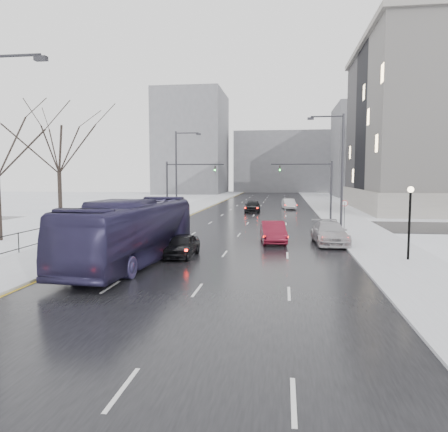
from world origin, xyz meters
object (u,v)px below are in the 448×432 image
at_px(tree_park_e, 61,226).
at_px(sedan_right_near, 273,232).
at_px(sedan_center_near, 182,245).
at_px(no_uturn_sign, 345,206).
at_px(tree_park_d, 0,242).
at_px(streetlight_r_mid, 339,169).
at_px(streetlight_l_far, 178,170).
at_px(mast_signal_right, 320,185).
at_px(mast_signal_left, 177,185).
at_px(sedan_right_far, 330,233).
at_px(sedan_right_distant, 289,204).
at_px(bus, 132,232).
at_px(lamppost_r_mid, 410,212).
at_px(sedan_center_far, 253,206).

bearing_deg(tree_park_e, sedan_right_near, -20.28).
bearing_deg(sedan_center_near, tree_park_e, 139.69).
bearing_deg(no_uturn_sign, sedan_right_near, -128.58).
xyz_separation_m(tree_park_d, streetlight_r_mid, (25.97, 6.00, 5.62)).
xyz_separation_m(streetlight_l_far, sedan_center_near, (5.65, -22.27, -4.87)).
distance_m(no_uturn_sign, sedan_center_near, 18.53).
height_order(mast_signal_right, sedan_center_near, mast_signal_right).
height_order(mast_signal_right, mast_signal_left, same).
relative_size(sedan_right_far, sedan_right_distant, 1.20).
bearing_deg(no_uturn_sign, bus, -129.76).
bearing_deg(sedan_right_far, lamppost_r_mid, -60.96).
relative_size(streetlight_r_mid, sedan_right_distant, 2.13).
relative_size(streetlight_r_mid, mast_signal_left, 1.54).
distance_m(mast_signal_left, sedan_right_near, 16.00).
height_order(mast_signal_left, sedan_center_far, mast_signal_left).
distance_m(streetlight_l_far, sedan_right_far, 22.58).
relative_size(tree_park_d, sedan_right_near, 2.56).
xyz_separation_m(no_uturn_sign, sedan_right_near, (-6.24, -7.82, -1.46)).
bearing_deg(streetlight_l_far, sedan_right_distant, 53.28).
relative_size(lamppost_r_mid, sedan_right_far, 0.76).
relative_size(streetlight_l_far, sedan_right_near, 2.05).
distance_m(lamppost_r_mid, mast_signal_left, 25.71).
xyz_separation_m(tree_park_d, streetlight_l_far, (9.63, 18.00, 5.62)).
height_order(streetlight_l_far, sedan_center_far, streetlight_l_far).
bearing_deg(mast_signal_right, tree_park_d, -150.88).
distance_m(streetlight_r_mid, mast_signal_left, 17.50).
relative_size(sedan_center_near, sedan_center_far, 0.83).
distance_m(lamppost_r_mid, mast_signal_right, 18.41).
height_order(bus, sedan_center_far, bus).
bearing_deg(mast_signal_left, sedan_center_near, -75.26).
bearing_deg(streetlight_r_mid, sedan_right_distant, 97.21).
bearing_deg(sedan_right_near, no_uturn_sign, 44.95).
bearing_deg(sedan_right_near, mast_signal_right, 63.26).
height_order(streetlight_r_mid, streetlight_l_far, same).
height_order(sedan_right_near, sedan_right_far, sedan_right_far).
distance_m(no_uturn_sign, bus, 21.89).
xyz_separation_m(bus, sedan_center_near, (2.28, 2.55, -1.15)).
xyz_separation_m(lamppost_r_mid, bus, (-15.80, -2.83, -1.05)).
bearing_deg(mast_signal_right, lamppost_r_mid, -78.46).
bearing_deg(sedan_center_near, streetlight_r_mid, 45.87).
bearing_deg(sedan_right_distant, sedan_right_near, -99.99).
bearing_deg(sedan_center_near, streetlight_l_far, 106.23).
height_order(sedan_right_far, sedan_right_distant, sedan_right_far).
height_order(sedan_center_near, sedan_center_far, sedan_center_far).
bearing_deg(lamppost_r_mid, sedan_right_distant, 99.47).
distance_m(streetlight_l_far, sedan_right_distant, 21.72).
bearing_deg(tree_park_d, sedan_right_far, 4.70).
relative_size(streetlight_r_mid, no_uturn_sign, 3.70).
bearing_deg(streetlight_l_far, streetlight_r_mid, -36.30).
bearing_deg(sedan_right_near, bus, -137.22).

